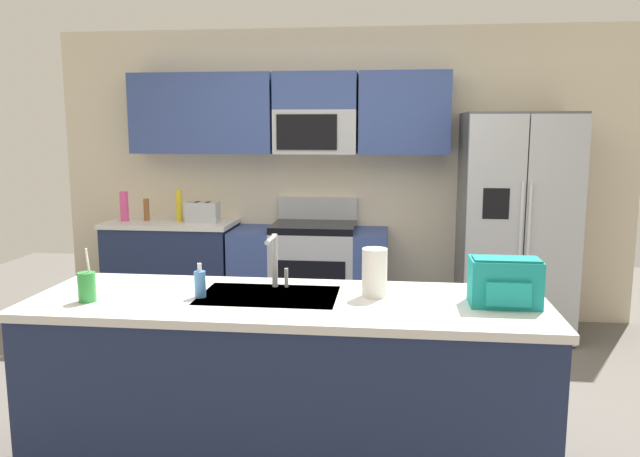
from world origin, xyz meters
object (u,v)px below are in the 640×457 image
(bottle_yellow, at_px, (179,206))
(paper_towel_roll, at_px, (374,273))
(range_oven, at_px, (310,274))
(sink_faucet, at_px, (275,256))
(pepper_mill, at_px, (146,210))
(soap_dispenser, at_px, (200,284))
(refrigerator, at_px, (515,225))
(drink_cup_green, at_px, (87,287))
(toaster, at_px, (203,212))
(backpack, at_px, (505,281))
(bottle_pink, at_px, (124,206))

(bottle_yellow, xyz_separation_m, paper_towel_roll, (1.81, -2.33, -0.02))
(range_oven, bearing_deg, sink_faucet, -86.99)
(pepper_mill, distance_m, soap_dispenser, 2.77)
(sink_faucet, bearing_deg, pepper_mill, 125.56)
(bottle_yellow, bearing_deg, refrigerator, -1.25)
(drink_cup_green, bearing_deg, bottle_yellow, 99.81)
(refrigerator, bearing_deg, drink_cup_green, -134.32)
(toaster, relative_size, bottle_yellow, 1.00)
(toaster, bearing_deg, paper_towel_roll, -55.39)
(soap_dispenser, bearing_deg, sink_faucet, 33.14)
(soap_dispenser, relative_size, backpack, 0.53)
(sink_faucet, distance_m, backpack, 1.14)
(pepper_mill, bearing_deg, backpack, -41.72)
(bottle_yellow, bearing_deg, soap_dispenser, -68.58)
(range_oven, height_order, refrigerator, refrigerator)
(bottle_pink, height_order, backpack, bottle_pink)
(pepper_mill, bearing_deg, drink_cup_green, -73.77)
(toaster, bearing_deg, soap_dispenser, -73.08)
(bottle_yellow, bearing_deg, drink_cup_green, -80.19)
(paper_towel_roll, distance_m, backpack, 0.62)
(refrigerator, bearing_deg, range_oven, 177.63)
(paper_towel_roll, bearing_deg, bottle_yellow, 127.79)
(bottle_pink, bearing_deg, soap_dispenser, -58.89)
(paper_towel_roll, bearing_deg, soap_dispenser, -172.17)
(sink_faucet, bearing_deg, paper_towel_roll, -11.01)
(bottle_yellow, distance_m, bottle_pink, 0.50)
(refrigerator, height_order, bottle_pink, refrigerator)
(pepper_mill, height_order, sink_faucet, sink_faucet)
(range_oven, bearing_deg, bottle_pink, -178.52)
(drink_cup_green, height_order, backpack, drink_cup_green)
(drink_cup_green, height_order, paper_towel_roll, drink_cup_green)
(sink_faucet, height_order, drink_cup_green, sink_faucet)
(bottle_yellow, bearing_deg, range_oven, 0.41)
(toaster, xyz_separation_m, sink_faucet, (1.06, -2.19, 0.08))
(refrigerator, height_order, pepper_mill, refrigerator)
(refrigerator, xyz_separation_m, toaster, (-2.68, 0.02, 0.07))
(toaster, relative_size, paper_towel_roll, 1.17)
(range_oven, bearing_deg, drink_cup_green, -105.69)
(bottle_pink, bearing_deg, pepper_mill, 12.10)
(toaster, bearing_deg, drink_cup_green, -85.10)
(range_oven, relative_size, pepper_mill, 6.87)
(bottle_pink, height_order, drink_cup_green, bottle_pink)
(soap_dispenser, bearing_deg, range_oven, 85.01)
(sink_faucet, relative_size, backpack, 0.88)
(pepper_mill, height_order, soap_dispenser, pepper_mill)
(pepper_mill, bearing_deg, soap_dispenser, -62.69)
(sink_faucet, distance_m, paper_towel_roll, 0.53)
(range_oven, xyz_separation_m, bottle_yellow, (-1.18, -0.01, 0.60))
(bottle_pink, distance_m, soap_dispenser, 2.82)
(backpack, bearing_deg, pepper_mill, 138.28)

